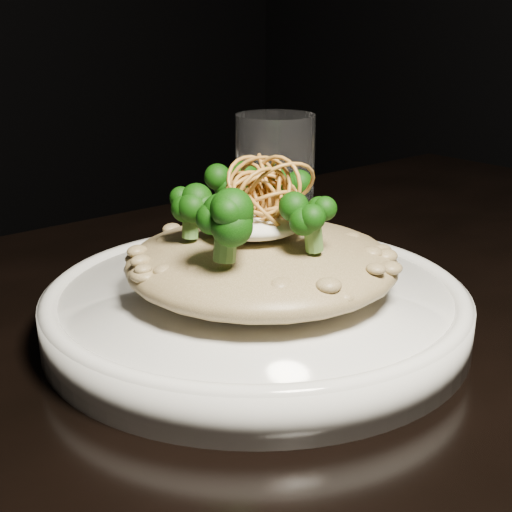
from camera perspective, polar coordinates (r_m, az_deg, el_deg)
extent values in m
cube|color=black|center=(0.52, 11.79, -8.00)|extent=(1.10, 0.80, 0.04)
cylinder|color=black|center=(1.21, 12.86, -11.67)|extent=(0.05, 0.05, 0.71)
cylinder|color=silver|center=(0.49, 0.00, -4.39)|extent=(0.29, 0.29, 0.03)
ellipsoid|color=brown|center=(0.48, 0.44, -0.51)|extent=(0.18, 0.18, 0.04)
ellipsoid|color=white|center=(0.47, -0.17, 2.81)|extent=(0.07, 0.07, 0.02)
cylinder|color=white|center=(0.65, 1.52, 5.79)|extent=(0.08, 0.08, 0.13)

